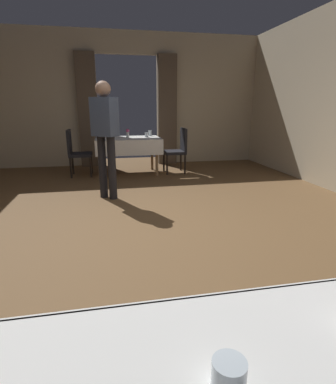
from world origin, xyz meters
TOP-DOWN VIEW (x-y plane):
  - ground at (0.00, 0.00)m, footprint 10.08×10.08m
  - wall_back at (0.00, 4.18)m, footprint 6.40×0.27m
  - dining_table_mid at (-0.10, 3.00)m, footprint 1.31×0.90m
  - chair_mid_right at (0.94, 2.95)m, footprint 0.44×0.44m
  - chair_mid_left at (-1.14, 3.00)m, footprint 0.44×0.44m
  - glass_near_b at (-0.28, -2.80)m, footprint 0.08×0.08m
  - flower_vase_mid at (-0.11, 3.01)m, footprint 0.07×0.07m
  - glass_mid_b at (0.39, 3.31)m, footprint 0.08×0.08m
  - plate_mid_c at (-0.46, 2.96)m, footprint 0.22×0.22m
  - glass_mid_d at (0.29, 3.05)m, footprint 0.07×0.07m
  - person_waiter_by_doorway at (-0.54, 1.31)m, footprint 0.42×0.40m

SIDE VIEW (x-z plane):
  - ground at x=0.00m, z-range 0.00..0.00m
  - chair_mid_right at x=0.94m, z-range 0.05..0.98m
  - chair_mid_left at x=-1.14m, z-range 0.05..0.98m
  - dining_table_mid at x=-0.10m, z-range 0.27..1.02m
  - plate_mid_c at x=-0.46m, z-range 0.75..0.76m
  - glass_near_b at x=-0.28m, z-range 0.75..0.83m
  - glass_mid_d at x=0.29m, z-range 0.75..0.85m
  - glass_mid_b at x=0.39m, z-range 0.75..0.87m
  - flower_vase_mid at x=-0.11m, z-range 0.76..0.94m
  - person_waiter_by_doorway at x=-0.54m, z-range 0.16..1.88m
  - wall_back at x=0.00m, z-range 0.01..3.01m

